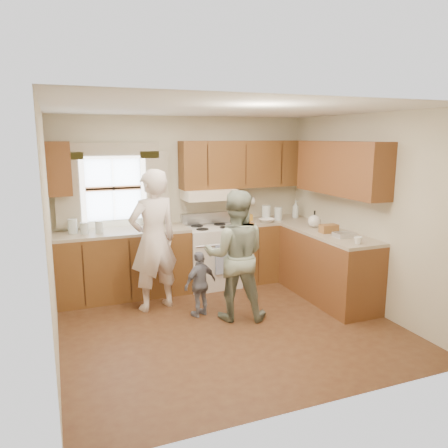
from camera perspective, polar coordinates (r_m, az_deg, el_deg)
name	(u,v)px	position (r m, az deg, el deg)	size (l,w,h in m)	color
room	(229,222)	(4.97, 0.61, 0.21)	(3.80, 3.80, 3.80)	#492616
kitchen_fixtures	(240,234)	(6.25, 2.11, -1.33)	(3.80, 2.25, 2.15)	#4F2C10
stove	(211,255)	(6.56, -1.68, -4.08)	(0.76, 0.67, 1.07)	silver
woman_left	(153,240)	(5.64, -9.20, -2.13)	(0.66, 0.44, 1.82)	silver
woman_right	(235,255)	(5.30, 1.50, -4.13)	(0.77, 0.60, 1.59)	#274431
child	(200,284)	(5.48, -3.12, -7.81)	(0.49, 0.20, 0.83)	gray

